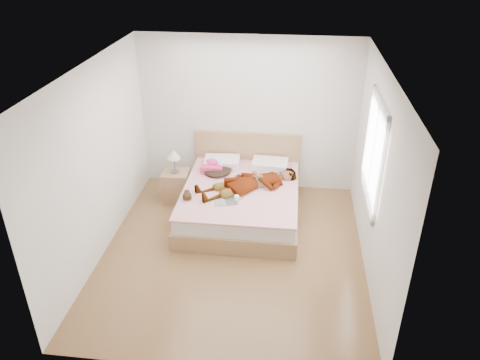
{
  "coord_description": "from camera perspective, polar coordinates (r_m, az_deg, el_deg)",
  "views": [
    {
      "loc": [
        0.72,
        -5.24,
        4.04
      ],
      "look_at": [
        0.0,
        0.85,
        0.7
      ],
      "focal_mm": 35.0,
      "sensor_mm": 36.0,
      "label": 1
    }
  ],
  "objects": [
    {
      "name": "ground",
      "position": [
        6.65,
        -0.87,
        -8.81
      ],
      "size": [
        4.0,
        4.0,
        0.0
      ],
      "primitive_type": "plane",
      "color": "#4D2D18",
      "rests_on": "ground"
    },
    {
      "name": "woman",
      "position": [
        7.14,
        1.19,
        -0.0
      ],
      "size": [
        1.75,
        1.4,
        0.23
      ],
      "primitive_type": "imported",
      "rotation": [
        0.0,
        0.0,
        -1.02
      ],
      "color": "white",
      "rests_on": "bed"
    },
    {
      "name": "hair",
      "position": [
        7.63,
        -2.74,
        1.36
      ],
      "size": [
        0.48,
        0.58,
        0.08
      ],
      "primitive_type": "ellipsoid",
      "rotation": [
        0.0,
        0.0,
        0.02
      ],
      "color": "black",
      "rests_on": "bed"
    },
    {
      "name": "phone",
      "position": [
        7.53,
        -2.3,
        1.96
      ],
      "size": [
        0.08,
        0.09,
        0.05
      ],
      "primitive_type": "cube",
      "rotation": [
        0.44,
        0.0,
        0.55
      ],
      "color": "silver",
      "rests_on": "bed"
    },
    {
      "name": "room_shell",
      "position": [
        6.18,
        15.97,
        3.17
      ],
      "size": [
        4.0,
        4.0,
        4.0
      ],
      "color": "white",
      "rests_on": "ground"
    },
    {
      "name": "bed",
      "position": [
        7.35,
        0.17,
        -2.22
      ],
      "size": [
        1.8,
        2.08,
        1.0
      ],
      "color": "brown",
      "rests_on": "ground"
    },
    {
      "name": "towel",
      "position": [
        7.65,
        -3.39,
        1.68
      ],
      "size": [
        0.36,
        0.31,
        0.19
      ],
      "color": "#E33D76",
      "rests_on": "bed"
    },
    {
      "name": "magazine",
      "position": [
        6.8,
        -1.83,
        -2.62
      ],
      "size": [
        0.44,
        0.35,
        0.02
      ],
      "color": "silver",
      "rests_on": "bed"
    },
    {
      "name": "coffee_mug",
      "position": [
        6.8,
        -0.39,
        -2.24
      ],
      "size": [
        0.11,
        0.08,
        0.08
      ],
      "color": "white",
      "rests_on": "bed"
    },
    {
      "name": "plush_toy",
      "position": [
        6.89,
        -6.47,
        -1.85
      ],
      "size": [
        0.17,
        0.22,
        0.11
      ],
      "color": "black",
      "rests_on": "bed"
    },
    {
      "name": "nightstand",
      "position": [
        7.76,
        -7.81,
        -0.48
      ],
      "size": [
        0.45,
        0.4,
        0.92
      ],
      "color": "brown",
      "rests_on": "ground"
    }
  ]
}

